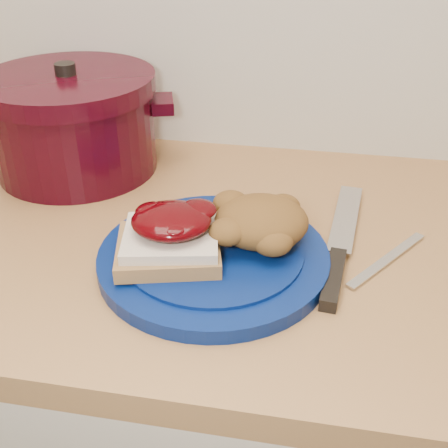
% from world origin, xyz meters
% --- Properties ---
extents(base_cabinet, '(4.00, 0.60, 0.86)m').
position_xyz_m(base_cabinet, '(0.00, 1.50, 0.43)').
color(base_cabinet, beige).
rests_on(base_cabinet, floor).
extents(plate, '(0.33, 0.33, 0.02)m').
position_xyz_m(plate, '(0.05, 1.42, 0.91)').
color(plate, '#051953').
rests_on(plate, wood_countertop).
extents(sandwich, '(0.15, 0.14, 0.06)m').
position_xyz_m(sandwich, '(-0.00, 1.40, 0.95)').
color(sandwich, olive).
rests_on(sandwich, plate).
extents(stuffing_mound, '(0.13, 0.12, 0.06)m').
position_xyz_m(stuffing_mound, '(0.10, 1.45, 0.95)').
color(stuffing_mound, brown).
rests_on(stuffing_mound, plate).
extents(chef_knife, '(0.06, 0.30, 0.02)m').
position_xyz_m(chef_knife, '(0.20, 1.45, 0.91)').
color(chef_knife, black).
rests_on(chef_knife, wood_countertop).
extents(butter_knife, '(0.11, 0.14, 0.00)m').
position_xyz_m(butter_knife, '(0.27, 1.47, 0.90)').
color(butter_knife, silver).
rests_on(butter_knife, wood_countertop).
extents(dutch_oven, '(0.35, 0.35, 0.18)m').
position_xyz_m(dutch_oven, '(-0.23, 1.66, 0.98)').
color(dutch_oven, black).
rests_on(dutch_oven, wood_countertop).
extents(pepper_grinder, '(0.07, 0.07, 0.13)m').
position_xyz_m(pepper_grinder, '(-0.32, 1.70, 0.97)').
color(pepper_grinder, black).
rests_on(pepper_grinder, wood_countertop).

